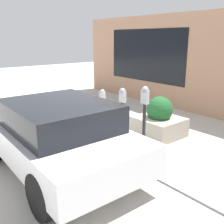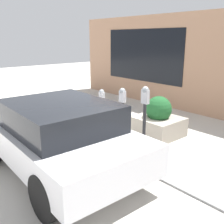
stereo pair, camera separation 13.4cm
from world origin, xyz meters
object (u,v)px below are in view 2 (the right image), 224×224
(parking_meter_middle, at_px, (102,107))
(parking_meter_nearest, at_px, (145,110))
(parked_car_front, at_px, (58,134))
(planter_box, at_px, (158,120))
(parking_meter_second, at_px, (122,109))

(parking_meter_middle, bearing_deg, parking_meter_nearest, -179.98)
(parking_meter_nearest, bearing_deg, parked_car_front, 72.33)
(parking_meter_nearest, xyz_separation_m, parking_meter_middle, (1.55, 0.00, -0.23))
(planter_box, bearing_deg, parked_car_front, 90.35)
(planter_box, bearing_deg, parking_meter_middle, 53.03)
(parking_meter_nearest, distance_m, parking_meter_middle, 1.56)
(parking_meter_middle, xyz_separation_m, parked_car_front, (-0.95, 1.86, -0.05))
(parking_meter_second, relative_size, planter_box, 1.22)
(parking_meter_middle, relative_size, parked_car_front, 0.33)
(parked_car_front, bearing_deg, planter_box, -88.38)
(parking_meter_middle, distance_m, parked_car_front, 2.09)
(parking_meter_nearest, bearing_deg, parking_meter_middle, 0.02)
(parking_meter_second, xyz_separation_m, planter_box, (-0.08, -1.29, -0.55))
(planter_box, bearing_deg, parking_meter_second, 86.58)
(parking_meter_second, distance_m, parked_car_front, 1.83)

